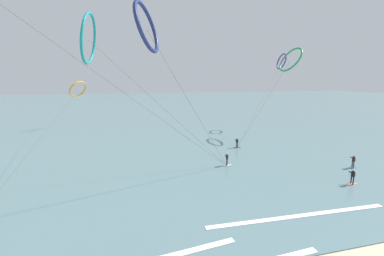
% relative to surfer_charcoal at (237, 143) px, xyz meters
% --- Properties ---
extents(sea_water, '(400.00, 200.00, 0.08)m').
position_rel_surfer_charcoal_xyz_m(sea_water, '(-10.16, 75.09, -0.78)').
color(sea_water, slate).
rests_on(sea_water, ground).
extents(surfer_charcoal, '(1.40, 0.69, 1.70)m').
position_rel_surfer_charcoal_xyz_m(surfer_charcoal, '(0.00, 0.00, 0.00)').
color(surfer_charcoal, black).
rests_on(surfer_charcoal, ground).
extents(surfer_cobalt, '(1.40, 0.63, 1.70)m').
position_rel_surfer_charcoal_xyz_m(surfer_cobalt, '(10.68, -12.35, 0.00)').
color(surfer_cobalt, '#2647B7').
rests_on(surfer_cobalt, ground).
extents(surfer_coral, '(1.40, 0.59, 1.70)m').
position_rel_surfer_charcoal_xyz_m(surfer_coral, '(6.22, -16.45, 0.00)').
color(surfer_coral, '#EA7260').
rests_on(surfer_coral, ground).
extents(surfer_ivory, '(1.40, 0.72, 1.70)m').
position_rel_surfer_charcoal_xyz_m(surfer_ivory, '(-4.84, -7.68, 0.00)').
color(surfer_ivory, silver).
rests_on(surfer_ivory, ground).
extents(kite_emerald, '(15.99, 10.31, 17.63)m').
position_rel_surfer_charcoal_xyz_m(kite_emerald, '(14.23, 7.46, 14.38)').
color(kite_emerald, '#199351').
rests_on(kite_emerald, ground).
extents(kite_violet, '(18.49, 17.65, 17.40)m').
position_rel_surfer_charcoal_xyz_m(kite_violet, '(17.60, 15.63, 14.65)').
color(kite_violet, purple).
rests_on(kite_violet, ground).
extents(kite_navy, '(11.95, 8.03, 18.16)m').
position_rel_surfer_charcoal_xyz_m(kite_navy, '(-15.12, -13.25, 15.03)').
color(kite_navy, navy).
rests_on(kite_navy, ground).
extents(kite_amber, '(4.84, 49.82, 11.01)m').
position_rel_surfer_charcoal_xyz_m(kite_amber, '(-28.97, 25.70, 8.27)').
color(kite_amber, orange).
rests_on(kite_amber, ground).
extents(kite_teal, '(16.91, 5.50, 18.26)m').
position_rel_surfer_charcoal_xyz_m(kite_teal, '(-20.90, -7.30, 14.73)').
color(kite_teal, teal).
rests_on(kite_teal, ground).
extents(wave_crest_far, '(16.45, 0.95, 0.12)m').
position_rel_surfer_charcoal_xyz_m(wave_crest_far, '(-3.46, -20.65, -0.76)').
color(wave_crest_far, white).
rests_on(wave_crest_far, ground).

